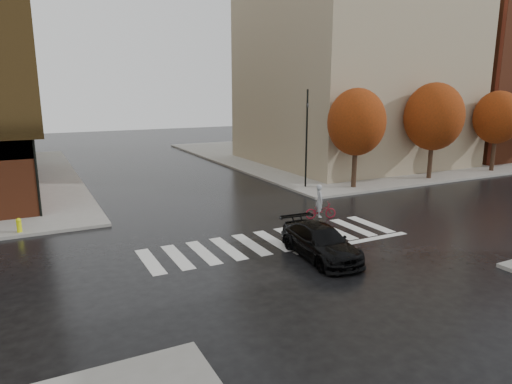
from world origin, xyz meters
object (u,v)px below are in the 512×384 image
traffic_light_nw (32,130)px  fire_hydrant (19,224)px  traffic_light_ne (307,134)px  sedan (320,242)px  cyclist (320,207)px

traffic_light_nw → fire_hydrant: traffic_light_nw is taller
traffic_light_nw → traffic_light_ne: bearing=88.9°
sedan → traffic_light_nw: bearing=135.1°
sedan → traffic_light_ne: 13.24m
traffic_light_nw → fire_hydrant: bearing=-22.9°
fire_hydrant → cyclist: bearing=-16.1°
traffic_light_nw → traffic_light_ne: 16.24m
traffic_light_ne → fire_hydrant: (-17.21, -2.50, -3.19)m
traffic_light_nw → cyclist: bearing=62.1°
sedan → fire_hydrant: (-10.68, 8.60, -0.13)m
traffic_light_nw → fire_hydrant: 4.88m
fire_hydrant → traffic_light_nw: bearing=68.2°
sedan → traffic_light_nw: size_ratio=0.57×
traffic_light_nw → fire_hydrant: (-1.00, -2.50, -4.07)m
sedan → fire_hydrant: 13.72m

